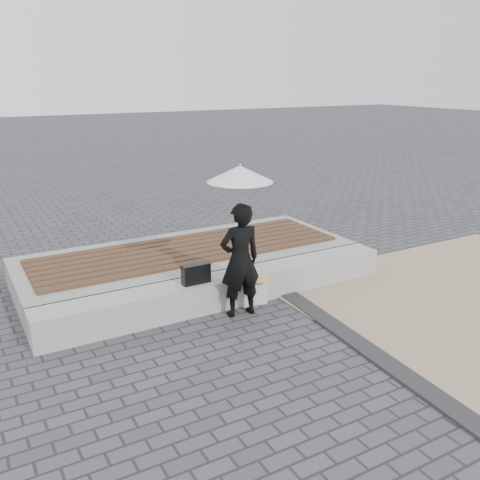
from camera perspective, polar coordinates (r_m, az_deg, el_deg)
name	(u,v)px	position (r m, az deg, el deg)	size (l,w,h in m)	color
ground	(294,355)	(5.92, 5.94, -12.36)	(80.00, 80.00, 0.00)	#46454A
edging_band	(377,356)	(6.02, 14.75, -12.18)	(0.25, 5.20, 0.04)	#2B2B2D
seating_ledge	(226,289)	(7.05, -1.58, -5.38)	(5.00, 0.45, 0.40)	#AEAEA9
timber_platform	(189,263)	(8.06, -5.61, -2.48)	(5.00, 2.00, 0.40)	#9E9D99
timber_decking	(188,249)	(7.99, -5.66, -1.00)	(4.60, 1.40, 0.04)	brown
woman	(240,260)	(6.54, 0.00, -2.22)	(0.54, 0.35, 1.47)	black
parasol	(240,174)	(6.26, 0.00, 7.23)	(0.80, 0.80, 1.02)	#B6B6BB
handbag	(196,274)	(6.69, -4.82, -3.68)	(0.37, 0.13, 0.26)	black
canvas_tote	(254,291)	(7.04, 1.52, -5.62)	(0.34, 0.14, 0.36)	white
magazine	(256,280)	(6.93, 1.75, -4.36)	(0.31, 0.22, 0.01)	#E93350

